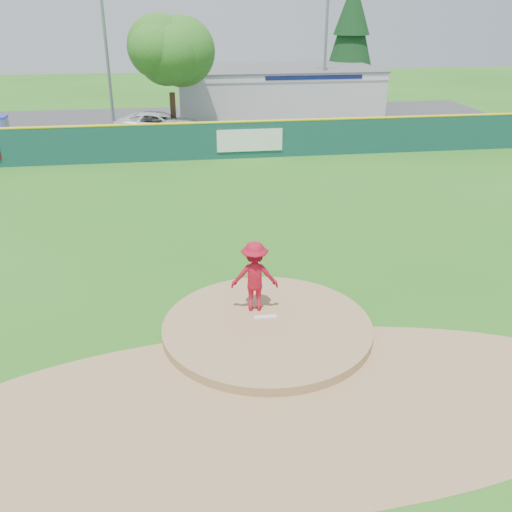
{
  "coord_description": "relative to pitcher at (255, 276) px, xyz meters",
  "views": [
    {
      "loc": [
        -2.18,
        -12.71,
        8.0
      ],
      "look_at": [
        0.0,
        2.0,
        1.3
      ],
      "focal_mm": 40.0,
      "sensor_mm": 36.0,
      "label": 1
    }
  ],
  "objects": [
    {
      "name": "deciduous_tree",
      "position": [
        -1.79,
        24.17,
        3.32
      ],
      "size": [
        5.6,
        5.6,
        7.36
      ],
      "color": "#382314",
      "rests_on": "ground"
    },
    {
      "name": "ground",
      "position": [
        0.21,
        -0.83,
        -1.24
      ],
      "size": [
        120.0,
        120.0,
        0.0
      ],
      "primitive_type": "plane",
      "color": "#286B19",
      "rests_on": "ground"
    },
    {
      "name": "pool_building_grp",
      "position": [
        6.21,
        31.16,
        0.43
      ],
      "size": [
        15.2,
        8.2,
        3.31
      ],
      "color": "silver",
      "rests_on": "ground"
    },
    {
      "name": "pitcher",
      "position": [
        0.0,
        0.0,
        0.0
      ],
      "size": [
        1.35,
        0.88,
        1.97
      ],
      "primitive_type": "imported",
      "rotation": [
        0.0,
        0.0,
        3.02
      ],
      "color": "#AB0E24",
      "rests_on": "pitchers_mound"
    },
    {
      "name": "light_pole_left",
      "position": [
        -5.79,
        26.17,
        4.81
      ],
      "size": [
        1.75,
        0.25,
        11.0
      ],
      "color": "gray",
      "rests_on": "ground"
    },
    {
      "name": "pitching_rubber",
      "position": [
        0.21,
        -0.53,
        -0.97
      ],
      "size": [
        0.6,
        0.15,
        0.04
      ],
      "primitive_type": "cube",
      "color": "white",
      "rests_on": "pitchers_mound"
    },
    {
      "name": "van",
      "position": [
        -2.75,
        23.35,
        -0.46
      ],
      "size": [
        5.92,
        3.85,
        1.52
      ],
      "primitive_type": "imported",
      "rotation": [
        0.0,
        0.0,
        1.31
      ],
      "color": "silver",
      "rests_on": "parking_lot"
    },
    {
      "name": "infield_dirt_arc",
      "position": [
        0.21,
        -3.83,
        -1.23
      ],
      "size": [
        15.4,
        15.4,
        0.01
      ],
      "primitive_type": "cylinder",
      "color": "#9E774C",
      "rests_on": "ground"
    },
    {
      "name": "outfield_fence",
      "position": [
        0.21,
        17.17,
        -0.15
      ],
      "size": [
        40.0,
        0.14,
        2.07
      ],
      "color": "#154641",
      "rests_on": "ground"
    },
    {
      "name": "pitchers_mound",
      "position": [
        0.21,
        -0.83,
        -1.24
      ],
      "size": [
        5.5,
        5.5,
        0.5
      ],
      "primitive_type": "cylinder",
      "color": "#9E774C",
      "rests_on": "ground"
    },
    {
      "name": "fence_banners",
      "position": [
        -5.19,
        17.09,
        -0.24
      ],
      "size": [
        18.43,
        0.04,
        1.2
      ],
      "color": "#590C13",
      "rests_on": "ground"
    },
    {
      "name": "parking_lot",
      "position": [
        0.21,
        26.17,
        -1.23
      ],
      "size": [
        44.0,
        16.0,
        0.02
      ],
      "primitive_type": "cube",
      "color": "#38383A",
      "rests_on": "ground"
    },
    {
      "name": "light_pole_right",
      "position": [
        9.21,
        28.17,
        4.31
      ],
      "size": [
        1.75,
        0.25,
        10.0
      ],
      "color": "gray",
      "rests_on": "ground"
    },
    {
      "name": "conifer_tree",
      "position": [
        13.21,
        35.17,
        4.31
      ],
      "size": [
        4.4,
        4.4,
        9.5
      ],
      "color": "#382314",
      "rests_on": "ground"
    }
  ]
}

